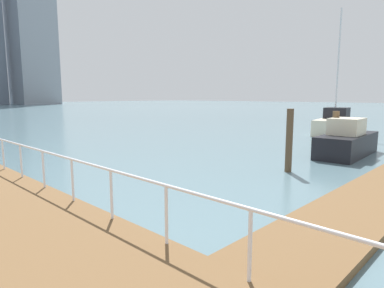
{
  "coord_description": "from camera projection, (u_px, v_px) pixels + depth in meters",
  "views": [
    {
      "loc": [
        -6.82,
        5.78,
        2.98
      ],
      "look_at": [
        -0.56,
        11.81,
        1.71
      ],
      "focal_mm": 31.0,
      "sensor_mm": 36.0,
      "label": 1
    }
  ],
  "objects": [
    {
      "name": "moored_boat_0",
      "position": [
        347.0,
        142.0,
        16.57
      ],
      "size": [
        5.0,
        1.99,
        1.9
      ],
      "color": "black",
      "rests_on": "ground_plane"
    },
    {
      "name": "dock_piling_3",
      "position": [
        347.0,
        132.0,
        19.69
      ],
      "size": [
        0.29,
        0.29,
        1.72
      ],
      "primitive_type": "cylinder",
      "color": "brown",
      "rests_on": "ground_plane"
    },
    {
      "name": "dock_piling_1",
      "position": [
        335.0,
        133.0,
        16.79
      ],
      "size": [
        0.32,
        0.32,
        2.22
      ],
      "primitive_type": "cylinder",
      "color": "brown",
      "rests_on": "ground_plane"
    },
    {
      "name": "boardwalk_railing",
      "position": [
        250.0,
        224.0,
        4.53
      ],
      "size": [
        0.06,
        24.33,
        1.08
      ],
      "color": "white",
      "rests_on": "boardwalk"
    },
    {
      "name": "floating_dock",
      "position": [
        379.0,
        193.0,
        9.9
      ],
      "size": [
        14.94,
        2.0,
        0.18
      ],
      "primitive_type": "cube",
      "color": "brown",
      "rests_on": "ground_plane"
    },
    {
      "name": "dock_piling_4",
      "position": [
        289.0,
        141.0,
        12.93
      ],
      "size": [
        0.26,
        0.26,
        2.49
      ],
      "primitive_type": "cylinder",
      "color": "brown",
      "rests_on": "ground_plane"
    },
    {
      "name": "ground_plane",
      "position": [
        71.0,
        162.0,
        15.06
      ],
      "size": [
        300.0,
        300.0,
        0.0
      ],
      "primitive_type": "plane",
      "color": "slate"
    },
    {
      "name": "moored_boat_1",
      "position": [
        335.0,
        124.0,
        26.1
      ],
      "size": [
        5.97,
        3.01,
        9.51
      ],
      "color": "beige",
      "rests_on": "ground_plane"
    }
  ]
}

